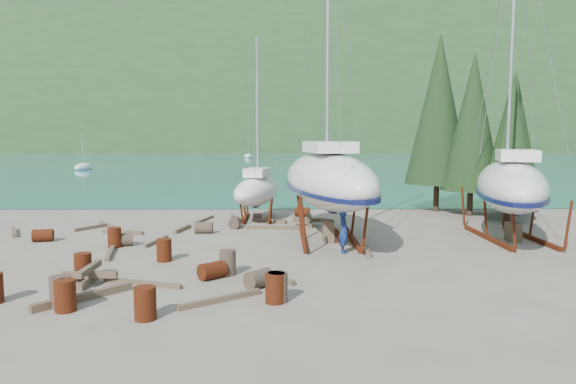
{
  "coord_description": "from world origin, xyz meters",
  "views": [
    {
      "loc": [
        0.97,
        -19.41,
        4.76
      ],
      "look_at": [
        1.15,
        3.0,
        2.43
      ],
      "focal_mm": 32.0,
      "sensor_mm": 36.0,
      "label": 1
    }
  ],
  "objects_px": {
    "large_sailboat_far": "(511,185)",
    "small_sailboat_shore": "(258,190)",
    "large_sailboat_near": "(328,179)",
    "worker": "(344,232)"
  },
  "relations": [
    {
      "from": "large_sailboat_far",
      "to": "small_sailboat_shore",
      "type": "distance_m",
      "value": 13.74
    },
    {
      "from": "large_sailboat_near",
      "to": "worker",
      "type": "xyz_separation_m",
      "value": [
        0.43,
        -2.93,
        -1.95
      ]
    },
    {
      "from": "large_sailboat_near",
      "to": "large_sailboat_far",
      "type": "bearing_deg",
      "value": -9.73
    },
    {
      "from": "large_sailboat_far",
      "to": "large_sailboat_near",
      "type": "bearing_deg",
      "value": -162.3
    },
    {
      "from": "large_sailboat_near",
      "to": "worker",
      "type": "height_order",
      "value": "large_sailboat_near"
    },
    {
      "from": "large_sailboat_near",
      "to": "small_sailboat_shore",
      "type": "height_order",
      "value": "large_sailboat_near"
    },
    {
      "from": "small_sailboat_shore",
      "to": "large_sailboat_near",
      "type": "bearing_deg",
      "value": -46.66
    },
    {
      "from": "worker",
      "to": "large_sailboat_far",
      "type": "bearing_deg",
      "value": -77.71
    },
    {
      "from": "large_sailboat_near",
      "to": "worker",
      "type": "bearing_deg",
      "value": -91.1
    },
    {
      "from": "small_sailboat_shore",
      "to": "worker",
      "type": "relative_size",
      "value": 5.82
    }
  ]
}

